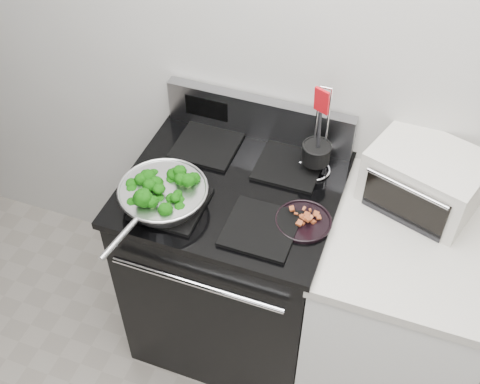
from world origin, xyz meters
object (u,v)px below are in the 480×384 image
at_px(skillet, 163,195).
at_px(utensil_holder, 316,157).
at_px(bacon_plate, 304,219).
at_px(gas_range, 233,262).
at_px(toaster_oven, 424,178).

height_order(skillet, utensil_holder, utensil_holder).
height_order(skillet, bacon_plate, skillet).
xyz_separation_m(gas_range, utensil_holder, (0.27, 0.18, 0.53)).
height_order(gas_range, utensil_holder, utensil_holder).
relative_size(skillet, bacon_plate, 2.55).
xyz_separation_m(gas_range, skillet, (-0.19, -0.18, 0.51)).
distance_m(gas_range, bacon_plate, 0.57).
relative_size(utensil_holder, toaster_oven, 0.85).
xyz_separation_m(gas_range, bacon_plate, (0.30, -0.09, 0.48)).
bearing_deg(skillet, toaster_oven, 32.28).
relative_size(gas_range, utensil_holder, 2.94).
xyz_separation_m(gas_range, toaster_oven, (0.66, 0.19, 0.54)).
bearing_deg(toaster_oven, skillet, -138.18).
bearing_deg(gas_range, skillet, -136.92).
relative_size(gas_range, skillet, 2.22).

